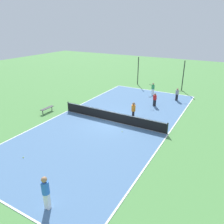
% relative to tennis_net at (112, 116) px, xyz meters
% --- Properties ---
extents(ground_plane, '(80.00, 80.00, 0.00)m').
position_rel_tennis_net_xyz_m(ground_plane, '(0.00, 0.00, -0.51)').
color(ground_plane, '#518E47').
extents(court_surface, '(10.18, 21.80, 0.02)m').
position_rel_tennis_net_xyz_m(court_surface, '(0.00, 0.00, -0.50)').
color(court_surface, '#4C729E').
rests_on(court_surface, ground_plane).
extents(tennis_net, '(9.98, 0.10, 0.96)m').
position_rel_tennis_net_xyz_m(tennis_net, '(0.00, 0.00, 0.00)').
color(tennis_net, black).
rests_on(tennis_net, court_surface).
extents(bench, '(0.36, 1.52, 0.45)m').
position_rel_tennis_net_xyz_m(bench, '(-6.57, -1.22, -0.13)').
color(bench, '#333338').
rests_on(bench, ground_plane).
extents(player_baseline_gray, '(0.99, 0.66, 1.41)m').
position_rel_tennis_net_xyz_m(player_baseline_gray, '(3.54, 8.52, 0.30)').
color(player_baseline_gray, black).
rests_on(player_baseline_gray, court_surface).
extents(player_near_blue, '(0.40, 0.40, 1.79)m').
position_rel_tennis_net_xyz_m(player_near_blue, '(2.23, -10.03, 0.54)').
color(player_near_blue, white).
rests_on(player_near_blue, court_surface).
extents(player_center_orange, '(0.61, 0.99, 1.63)m').
position_rel_tennis_net_xyz_m(player_center_orange, '(1.47, 1.27, 0.44)').
color(player_center_orange, black).
rests_on(player_center_orange, court_surface).
extents(player_coach_red, '(0.84, 0.93, 1.38)m').
position_rel_tennis_net_xyz_m(player_coach_red, '(1.96, 5.55, 0.28)').
color(player_coach_red, black).
rests_on(player_coach_red, court_surface).
extents(player_far_green, '(0.95, 0.81, 1.48)m').
position_rel_tennis_net_xyz_m(player_far_green, '(0.49, 9.13, 0.35)').
color(player_far_green, white).
rests_on(player_far_green, court_surface).
extents(tennis_ball_left_sideline, '(0.07, 0.07, 0.07)m').
position_rel_tennis_net_xyz_m(tennis_ball_left_sideline, '(1.73, -1.40, -0.45)').
color(tennis_ball_left_sideline, '#CCE033').
rests_on(tennis_ball_left_sideline, court_surface).
extents(tennis_ball_far_baseline, '(0.07, 0.07, 0.07)m').
position_rel_tennis_net_xyz_m(tennis_ball_far_baseline, '(1.17, -9.02, -0.45)').
color(tennis_ball_far_baseline, '#CCE033').
rests_on(tennis_ball_far_baseline, court_surface).
extents(tennis_ball_near_net, '(0.07, 0.07, 0.07)m').
position_rel_tennis_net_xyz_m(tennis_ball_near_net, '(-2.19, -7.77, -0.45)').
color(tennis_ball_near_net, '#CCE033').
rests_on(tennis_ball_near_net, court_surface).
extents(tennis_ball_right_alley, '(0.07, 0.07, 0.07)m').
position_rel_tennis_net_xyz_m(tennis_ball_right_alley, '(-4.55, 7.31, -0.45)').
color(tennis_ball_right_alley, '#CCE033').
rests_on(tennis_ball_right_alley, court_surface).
extents(fence_post_back_left, '(0.12, 0.12, 3.82)m').
position_rel_tennis_net_xyz_m(fence_post_back_left, '(-3.09, 12.86, 1.40)').
color(fence_post_back_left, black).
rests_on(fence_post_back_left, ground_plane).
extents(fence_post_back_right, '(0.12, 0.12, 3.82)m').
position_rel_tennis_net_xyz_m(fence_post_back_right, '(3.09, 12.86, 1.40)').
color(fence_post_back_right, black).
rests_on(fence_post_back_right, ground_plane).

